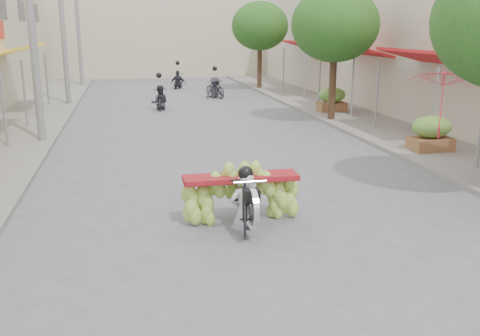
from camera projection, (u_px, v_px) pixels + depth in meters
The scene contains 17 objects.
ground at pixel (335, 307), 7.24m from camera, with size 120.00×120.00×0.00m, color #5D5C62.
sidewalk_left at pixel (9, 127), 20.02m from camera, with size 4.00×60.00×0.12m, color slate.
sidewalk_right at pixel (358, 115), 22.82m from camera, with size 4.00×60.00×0.12m, color slate.
far_building at pixel (157, 30), 42.32m from camera, with size 20.00×6.00×7.00m, color #BAB093.
utility_pole_mid at pixel (31, 16), 16.49m from camera, with size 0.60×0.24×8.00m.
utility_pole_far at pixel (62, 20), 25.01m from camera, with size 0.60×0.24×8.00m.
utility_pole_back at pixel (78, 22), 33.53m from camera, with size 0.60×0.24×8.00m.
street_tree_mid at pixel (335, 25), 20.61m from camera, with size 3.40×3.40×5.25m.
street_tree_far at pixel (260, 26), 31.97m from camera, with size 3.40×3.40×5.25m.
produce_crate_mid at pixel (431, 131), 15.87m from camera, with size 1.20×0.88×1.16m.
produce_crate_far at pixel (332, 98), 23.44m from camera, with size 1.20×0.88×1.16m.
banana_motorbike at pixel (243, 191), 10.09m from camera, with size 2.22×1.96×2.03m.
market_umbrella at pixel (446, 69), 14.65m from camera, with size 2.28×2.28×1.96m.
pedestrian at pixel (330, 92), 23.29m from camera, with size 0.97×0.89×1.70m.
bg_motorbike_a at pixel (160, 94), 24.59m from camera, with size 0.83×1.68×1.95m.
bg_motorbike_b at pixel (215, 82), 28.68m from camera, with size 1.19×1.79×1.95m.
bg_motorbike_c at pixel (178, 76), 33.19m from camera, with size 1.16×1.75×1.95m.
Camera 1 is at (-2.61, -6.12, 3.66)m, focal length 40.00 mm.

